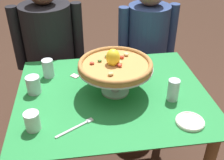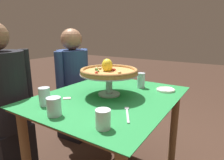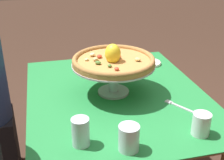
{
  "view_description": "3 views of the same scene",
  "coord_description": "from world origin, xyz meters",
  "px_view_note": "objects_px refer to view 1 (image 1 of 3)",
  "views": [
    {
      "loc": [
        -0.18,
        -1.24,
        1.61
      ],
      "look_at": [
        -0.0,
        0.01,
        0.8
      ],
      "focal_mm": 43.42,
      "sensor_mm": 36.0,
      "label": 1
    },
    {
      "loc": [
        -1.07,
        -0.71,
        1.16
      ],
      "look_at": [
        0.07,
        0.02,
        0.82
      ],
      "focal_mm": 30.41,
      "sensor_mm": 36.0,
      "label": 2
    },
    {
      "loc": [
        -1.29,
        0.34,
        1.43
      ],
      "look_at": [
        0.0,
        0.02,
        0.8
      ],
      "focal_mm": 48.06,
      "sensor_mm": 36.0,
      "label": 3
    }
  ],
  "objects_px": {
    "water_glass_back_left": "(48,69)",
    "dinner_fork": "(77,127)",
    "water_glass_front_left": "(33,122)",
    "water_glass_side_right": "(173,91)",
    "diner_left": "(51,57)",
    "side_plate": "(190,121)",
    "diner_right": "(146,54)",
    "pizza": "(115,64)",
    "pizza_stand": "(115,73)",
    "water_glass_side_left": "(34,86)",
    "sugar_packet": "(75,76)"
  },
  "relations": [
    {
      "from": "water_glass_back_left",
      "to": "dinner_fork",
      "type": "relative_size",
      "value": 0.6
    },
    {
      "from": "water_glass_front_left",
      "to": "dinner_fork",
      "type": "height_order",
      "value": "water_glass_front_left"
    },
    {
      "from": "water_glass_side_right",
      "to": "diner_left",
      "type": "bearing_deg",
      "value": 131.07
    },
    {
      "from": "water_glass_back_left",
      "to": "side_plate",
      "type": "height_order",
      "value": "water_glass_back_left"
    },
    {
      "from": "diner_left",
      "to": "diner_right",
      "type": "xyz_separation_m",
      "value": [
        0.78,
        0.02,
        -0.04
      ]
    },
    {
      "from": "pizza",
      "to": "water_glass_front_left",
      "type": "relative_size",
      "value": 4.33
    },
    {
      "from": "water_glass_side_right",
      "to": "water_glass_back_left",
      "type": "bearing_deg",
      "value": 153.48
    },
    {
      "from": "pizza_stand",
      "to": "diner_right",
      "type": "bearing_deg",
      "value": 62.37
    },
    {
      "from": "water_glass_side_right",
      "to": "side_plate",
      "type": "xyz_separation_m",
      "value": [
        0.02,
        -0.2,
        -0.04
      ]
    },
    {
      "from": "water_glass_side_left",
      "to": "dinner_fork",
      "type": "relative_size",
      "value": 0.54
    },
    {
      "from": "pizza_stand",
      "to": "side_plate",
      "type": "relative_size",
      "value": 2.92
    },
    {
      "from": "water_glass_side_left",
      "to": "pizza_stand",
      "type": "bearing_deg",
      "value": -7.01
    },
    {
      "from": "water_glass_side_left",
      "to": "side_plate",
      "type": "xyz_separation_m",
      "value": [
        0.77,
        -0.37,
        -0.04
      ]
    },
    {
      "from": "pizza",
      "to": "diner_left",
      "type": "height_order",
      "value": "diner_left"
    },
    {
      "from": "diner_right",
      "to": "pizza",
      "type": "bearing_deg",
      "value": -117.72
    },
    {
      "from": "pizza",
      "to": "side_plate",
      "type": "height_order",
      "value": "pizza"
    },
    {
      "from": "water_glass_side_left",
      "to": "diner_left",
      "type": "xyz_separation_m",
      "value": [
        0.05,
        0.64,
        -0.15
      ]
    },
    {
      "from": "water_glass_side_left",
      "to": "diner_right",
      "type": "bearing_deg",
      "value": 38.42
    },
    {
      "from": "pizza",
      "to": "sugar_packet",
      "type": "height_order",
      "value": "pizza"
    },
    {
      "from": "water_glass_front_left",
      "to": "sugar_packet",
      "type": "height_order",
      "value": "water_glass_front_left"
    },
    {
      "from": "diner_left",
      "to": "water_glass_front_left",
      "type": "bearing_deg",
      "value": -91.36
    },
    {
      "from": "dinner_fork",
      "to": "sugar_packet",
      "type": "bearing_deg",
      "value": 89.69
    },
    {
      "from": "pizza",
      "to": "sugar_packet",
      "type": "relative_size",
      "value": 8.05
    },
    {
      "from": "pizza",
      "to": "side_plate",
      "type": "bearing_deg",
      "value": -44.41
    },
    {
      "from": "water_glass_back_left",
      "to": "sugar_packet",
      "type": "bearing_deg",
      "value": -8.89
    },
    {
      "from": "water_glass_back_left",
      "to": "dinner_fork",
      "type": "height_order",
      "value": "water_glass_back_left"
    },
    {
      "from": "water_glass_side_right",
      "to": "side_plate",
      "type": "bearing_deg",
      "value": -83.19
    },
    {
      "from": "side_plate",
      "to": "pizza_stand",
      "type": "bearing_deg",
      "value": 135.58
    },
    {
      "from": "side_plate",
      "to": "water_glass_back_left",
      "type": "bearing_deg",
      "value": 142.64
    },
    {
      "from": "water_glass_side_right",
      "to": "side_plate",
      "type": "height_order",
      "value": "water_glass_side_right"
    },
    {
      "from": "pizza_stand",
      "to": "water_glass_back_left",
      "type": "xyz_separation_m",
      "value": [
        -0.38,
        0.22,
        -0.07
      ]
    },
    {
      "from": "water_glass_front_left",
      "to": "pizza_stand",
      "type": "bearing_deg",
      "value": 30.19
    },
    {
      "from": "pizza_stand",
      "to": "water_glass_front_left",
      "type": "xyz_separation_m",
      "value": [
        -0.43,
        -0.25,
        -0.08
      ]
    },
    {
      "from": "water_glass_side_left",
      "to": "pizza",
      "type": "bearing_deg",
      "value": -6.92
    },
    {
      "from": "water_glass_side_left",
      "to": "water_glass_front_left",
      "type": "relative_size",
      "value": 1.09
    },
    {
      "from": "side_plate",
      "to": "diner_right",
      "type": "relative_size",
      "value": 0.12
    },
    {
      "from": "pizza_stand",
      "to": "sugar_packet",
      "type": "height_order",
      "value": "pizza_stand"
    },
    {
      "from": "water_glass_side_right",
      "to": "diner_right",
      "type": "height_order",
      "value": "diner_right"
    },
    {
      "from": "pizza",
      "to": "water_glass_back_left",
      "type": "distance_m",
      "value": 0.46
    },
    {
      "from": "pizza",
      "to": "diner_right",
      "type": "distance_m",
      "value": 0.86
    },
    {
      "from": "pizza_stand",
      "to": "sugar_packet",
      "type": "bearing_deg",
      "value": 138.51
    },
    {
      "from": "water_glass_front_left",
      "to": "dinner_fork",
      "type": "xyz_separation_m",
      "value": [
        0.2,
        -0.02,
        -0.04
      ]
    },
    {
      "from": "water_glass_front_left",
      "to": "water_glass_back_left",
      "type": "relative_size",
      "value": 0.83
    },
    {
      "from": "water_glass_back_left",
      "to": "dinner_fork",
      "type": "bearing_deg",
      "value": -72.4
    },
    {
      "from": "sugar_packet",
      "to": "diner_left",
      "type": "bearing_deg",
      "value": 110.37
    },
    {
      "from": "sugar_packet",
      "to": "water_glass_side_left",
      "type": "bearing_deg",
      "value": -148.39
    },
    {
      "from": "pizza_stand",
      "to": "side_plate",
      "type": "bearing_deg",
      "value": -44.42
    },
    {
      "from": "water_glass_front_left",
      "to": "diner_right",
      "type": "xyz_separation_m",
      "value": [
        0.8,
        0.96,
        -0.19
      ]
    },
    {
      "from": "pizza",
      "to": "water_glass_back_left",
      "type": "height_order",
      "value": "pizza"
    },
    {
      "from": "water_glass_side_left",
      "to": "side_plate",
      "type": "relative_size",
      "value": 0.73
    }
  ]
}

